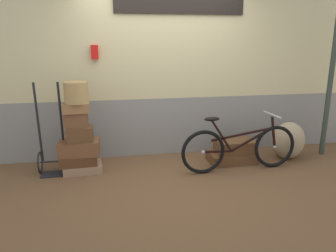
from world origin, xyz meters
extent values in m
cube|color=brown|center=(0.00, 0.00, -0.03)|extent=(9.16, 5.20, 0.06)
cube|color=gray|center=(0.00, 0.85, 0.46)|extent=(7.16, 0.20, 0.92)
cube|color=#CCBC84|center=(0.00, 0.85, 2.02)|extent=(7.16, 0.20, 2.19)
cube|color=black|center=(0.26, 0.73, 2.32)|extent=(1.96, 0.04, 0.27)
cube|color=red|center=(-1.01, 0.71, 1.64)|extent=(0.10, 0.08, 0.20)
cylinder|color=#2D382D|center=(2.55, 0.25, 1.56)|extent=(0.08, 0.08, 3.11)
cube|color=#937051|center=(-1.26, 0.23, 0.06)|extent=(0.55, 0.40, 0.11)
cube|color=#4C2D19|center=(-1.31, 0.24, 0.18)|extent=(0.53, 0.36, 0.14)
cube|color=brown|center=(-1.28, 0.25, 0.35)|extent=(0.57, 0.36, 0.20)
cube|color=brown|center=(-1.26, 0.19, 0.56)|extent=(0.35, 0.23, 0.21)
cube|color=brown|center=(-1.30, 0.23, 0.76)|extent=(0.32, 0.23, 0.20)
cube|color=olive|center=(-1.29, 0.20, 0.93)|extent=(0.36, 0.23, 0.13)
cube|color=brown|center=(0.97, 0.20, 0.07)|extent=(0.70, 0.44, 0.15)
cube|color=brown|center=(1.01, 0.20, 0.24)|extent=(0.57, 0.38, 0.19)
cylinder|color=#A8844C|center=(-1.27, 0.22, 1.14)|extent=(0.32, 0.32, 0.28)
torus|color=black|center=(-1.84, 0.30, 0.15)|extent=(0.02, 0.31, 0.31)
torus|color=black|center=(-1.47, 0.30, 0.15)|extent=(0.02, 0.31, 0.31)
cylinder|color=black|center=(-1.66, 0.30, 0.15)|extent=(0.36, 0.02, 0.02)
cylinder|color=black|center=(-1.81, 0.30, 0.72)|extent=(0.03, 0.13, 1.13)
cylinder|color=black|center=(-1.50, 0.30, 0.72)|extent=(0.03, 0.13, 1.13)
cube|color=black|center=(-1.66, 0.19, 0.01)|extent=(0.32, 0.22, 0.02)
ellipsoid|color=#9E8966|center=(1.88, 0.17, 0.29)|extent=(0.51, 0.43, 0.59)
torus|color=black|center=(0.40, -0.16, 0.31)|extent=(0.63, 0.07, 0.63)
sphere|color=#B2B2B7|center=(0.40, -0.16, 0.31)|extent=(0.05, 0.05, 0.05)
torus|color=black|center=(1.49, -0.12, 0.31)|extent=(0.63, 0.07, 0.63)
sphere|color=#B2B2B7|center=(1.49, -0.12, 0.31)|extent=(0.05, 0.05, 0.05)
cube|color=black|center=(1.11, -0.13, 0.45)|extent=(0.61, 0.05, 0.32)
cube|color=black|center=(0.66, -0.15, 0.53)|extent=(0.33, 0.04, 0.48)
cube|color=black|center=(0.61, -0.15, 0.31)|extent=(0.42, 0.04, 0.04)
cube|color=black|center=(0.96, -0.14, 0.53)|extent=(0.90, 0.05, 0.15)
cube|color=black|center=(1.45, -0.12, 0.54)|extent=(0.11, 0.03, 0.46)
ellipsoid|color=black|center=(0.51, -0.15, 0.78)|extent=(0.22, 0.10, 0.06)
cylinder|color=#A5A5AD|center=(1.41, -0.13, 0.79)|extent=(0.04, 0.46, 0.02)
camera|label=1|loc=(-0.89, -4.25, 1.81)|focal=34.87mm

